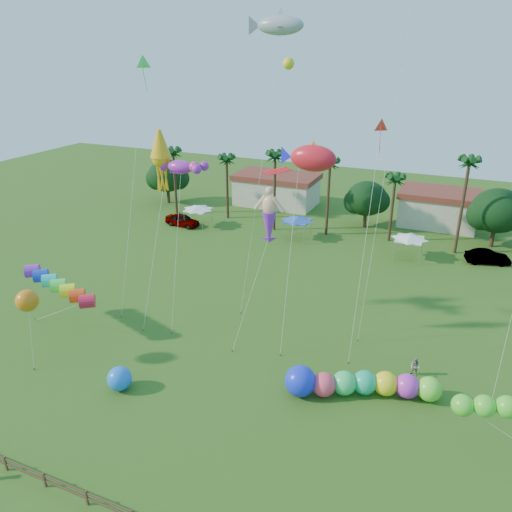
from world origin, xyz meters
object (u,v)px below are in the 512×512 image
at_px(caterpillar_inflatable, 356,384).
at_px(blue_ball, 119,379).
at_px(car_b, 488,257).
at_px(spectator_b, 415,367).
at_px(car_a, 182,220).

distance_m(caterpillar_inflatable, blue_ball, 16.96).
bearing_deg(car_b, caterpillar_inflatable, 148.98).
relative_size(spectator_b, blue_ball, 0.87).
bearing_deg(spectator_b, car_b, 99.89).
distance_m(spectator_b, blue_ball, 21.86).
distance_m(car_a, car_b, 38.83).
bearing_deg(spectator_b, blue_ball, -131.45).
relative_size(car_b, caterpillar_inflatable, 0.44).
height_order(car_a, blue_ball, blue_ball).
bearing_deg(blue_ball, spectator_b, 27.74).
bearing_deg(car_a, blue_ball, -150.89).
xyz_separation_m(car_b, caterpillar_inflatable, (-8.39, -29.09, 0.15)).
bearing_deg(spectator_b, caterpillar_inflatable, -110.80).
bearing_deg(spectator_b, car_a, 167.45).
xyz_separation_m(caterpillar_inflatable, blue_ball, (-15.80, -6.18, -0.05)).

